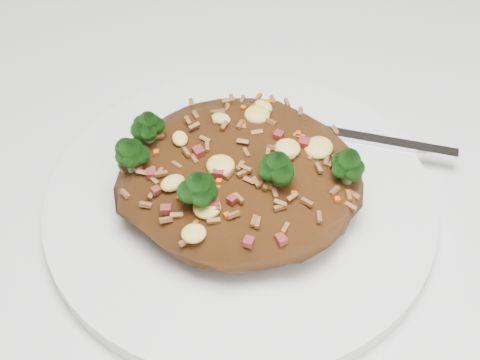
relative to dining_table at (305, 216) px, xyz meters
The scene contains 4 objects.
dining_table is the anchor object (origin of this frame).
plate 0.13m from the dining_table, 123.52° to the right, with size 0.26×0.26×0.01m, color white.
fried_rice 0.16m from the dining_table, 123.61° to the right, with size 0.16×0.14×0.06m.
fork 0.11m from the dining_table, 21.49° to the right, with size 0.16×0.04×0.00m.
Camera 1 is at (-0.02, -0.36, 1.09)m, focal length 50.00 mm.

